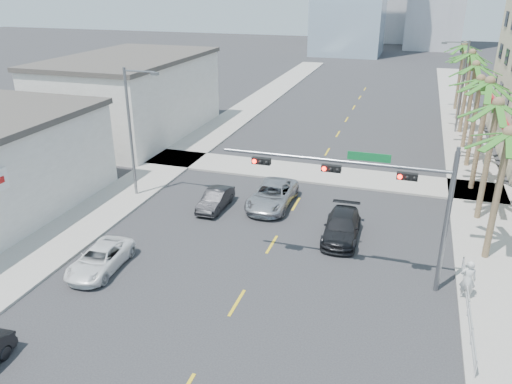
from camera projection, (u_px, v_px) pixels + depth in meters
ground at (204, 359)px, 20.17m from camera, size 260.00×260.00×0.00m
sidewalk_right at (479, 202)px, 34.33m from camera, size 4.00×120.00×0.15m
sidewalk_left at (166, 166)px, 41.06m from camera, size 4.00×120.00×0.15m
sidewalk_cross at (314, 174)px, 39.45m from camera, size 80.00×4.00×0.15m
building_left_far at (132, 98)px, 48.82m from camera, size 11.00×18.00×7.20m
traffic_signal_mast at (379, 188)px, 23.56m from camera, size 11.12×0.54×7.20m
palm_tree_0 at (510, 135)px, 24.70m from camera, size 4.80×4.80×7.80m
palm_tree_1 at (498, 105)px, 29.12m from camera, size 4.80×4.80×8.16m
palm_tree_2 at (490, 83)px, 33.55m from camera, size 4.80×4.80×8.52m
palm_tree_3 at (481, 80)px, 38.39m from camera, size 4.80×4.80×7.80m
palm_tree_4 at (476, 66)px, 42.82m from camera, size 4.80×4.80×8.16m
palm_tree_5 at (472, 54)px, 47.24m from camera, size 4.80×4.80×8.52m
palm_tree_6 at (467, 54)px, 52.08m from camera, size 4.80×4.80×7.80m
palm_tree_7 at (465, 45)px, 56.51m from camera, size 4.80×4.80×8.16m
streetlight_left at (132, 127)px, 33.58m from camera, size 2.55×0.25×9.00m
streetlight_right at (461, 82)px, 48.47m from camera, size 2.55×0.25×9.00m
guardrail at (468, 307)px, 22.29m from camera, size 0.08×8.08×1.00m
car_parked_far at (100, 259)px, 26.19m from camera, size 2.31×4.60×1.25m
car_lane_left at (216, 199)px, 33.35m from camera, size 1.40×3.92×1.29m
car_lane_center at (272, 195)px, 33.68m from camera, size 2.62×5.61×1.55m
car_lane_right at (342, 227)px, 29.44m from camera, size 2.20×5.02×1.44m
pedestrian at (468, 279)px, 23.46m from camera, size 0.73×0.48×1.99m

